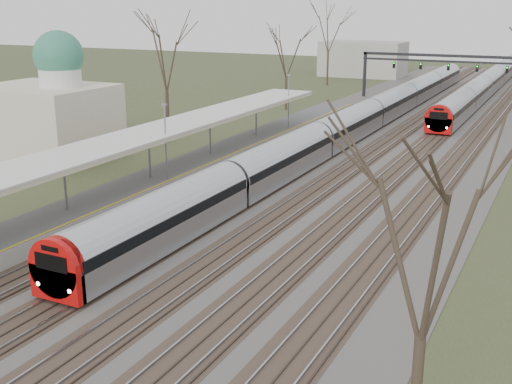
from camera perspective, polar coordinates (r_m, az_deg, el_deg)
track_bed at (r=58.46m, az=10.45°, el=4.12°), size 24.00×160.00×0.22m
platform at (r=46.49m, az=-6.85°, el=1.70°), size 3.50×69.00×1.00m
canopy at (r=42.13m, az=-10.36°, el=4.80°), size 4.10×50.00×3.11m
dome_building at (r=54.07m, az=-18.07°, el=6.56°), size 10.00×8.00×10.30m
signal_gantry at (r=86.74m, az=16.31°, el=10.90°), size 21.00×0.59×6.08m
tree_west_far at (r=58.30m, az=-8.07°, el=12.11°), size 5.50×5.50×11.33m
tree_east_near at (r=16.30m, az=15.05°, el=-4.37°), size 4.50×4.50×9.27m
train_near at (r=66.37m, az=10.13°, el=6.83°), size 2.62×90.21×3.05m
train_far at (r=100.22m, az=20.04°, el=9.25°), size 2.62×75.21×3.05m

